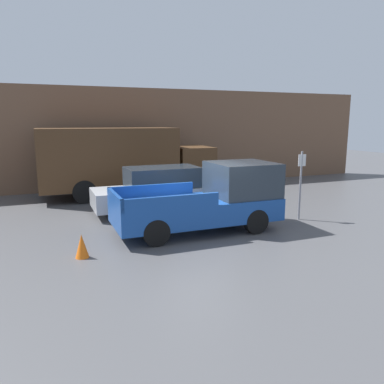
# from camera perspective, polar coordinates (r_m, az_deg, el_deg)

# --- Properties ---
(ground_plane) EXTENTS (60.00, 60.00, 0.00)m
(ground_plane) POSITION_cam_1_polar(r_m,az_deg,el_deg) (11.73, 1.71, -6.01)
(ground_plane) COLOR #4C4C4F
(building_wall) EXTENTS (28.00, 0.15, 5.04)m
(building_wall) POSITION_cam_1_polar(r_m,az_deg,el_deg) (19.56, -8.62, 8.09)
(building_wall) COLOR brown
(building_wall) RESTS_ON ground
(pickup_truck) EXTENTS (5.10, 2.10, 2.09)m
(pickup_truck) POSITION_cam_1_polar(r_m,az_deg,el_deg) (11.74, 2.91, -1.12)
(pickup_truck) COLOR #194799
(pickup_truck) RESTS_ON ground
(car) EXTENTS (4.87, 1.84, 1.70)m
(car) POSITION_cam_1_polar(r_m,az_deg,el_deg) (14.12, -4.89, 0.34)
(car) COLOR #B7BABF
(car) RESTS_ON ground
(delivery_truck) EXTENTS (7.84, 2.36, 3.09)m
(delivery_truck) POSITION_cam_1_polar(r_m,az_deg,el_deg) (17.29, -10.56, 4.90)
(delivery_truck) COLOR #472D19
(delivery_truck) RESTS_ON ground
(parking_sign) EXTENTS (0.30, 0.07, 2.38)m
(parking_sign) POSITION_cam_1_polar(r_m,az_deg,el_deg) (13.36, 16.22, 1.53)
(parking_sign) COLOR gray
(parking_sign) RESTS_ON ground
(newspaper_box) EXTENTS (0.45, 0.40, 1.09)m
(newspaper_box) POSITION_cam_1_polar(r_m,az_deg,el_deg) (20.49, 1.10, 2.79)
(newspaper_box) COLOR gold
(newspaper_box) RESTS_ON ground
(traffic_cone) EXTENTS (0.34, 0.34, 0.61)m
(traffic_cone) POSITION_cam_1_polar(r_m,az_deg,el_deg) (9.85, -16.44, -7.90)
(traffic_cone) COLOR orange
(traffic_cone) RESTS_ON ground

